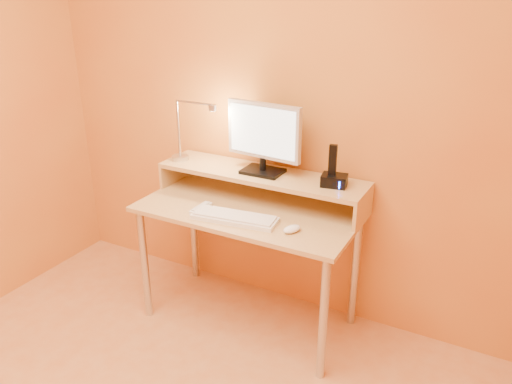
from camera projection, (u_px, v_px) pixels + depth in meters
The scene contains 25 objects.
wall_back at pixel (275, 101), 2.77m from camera, with size 3.00×0.04×2.50m, color gold.
desk_leg_fl at pixel (145, 264), 2.89m from camera, with size 0.04×0.04×0.69m, color #B7B7B7.
desk_leg_fr at pixel (323, 319), 2.41m from camera, with size 0.04×0.04×0.69m, color #B7B7B7.
desk_leg_bl at pixel (194, 230), 3.30m from camera, with size 0.04×0.04×0.69m, color #B7B7B7.
desk_leg_br at pixel (355, 271), 2.82m from camera, with size 0.04×0.04×0.69m, color #B7B7B7.
desk_lower at pixel (248, 211), 2.72m from camera, with size 1.20×0.60×0.03m, color tan.
shelf_riser_left at pixel (176, 171), 3.06m from camera, with size 0.02×0.30×0.14m, color tan.
shelf_riser_right at pixel (363, 208), 2.55m from camera, with size 0.02×0.30×0.14m, color tan.
desk_shelf at pixel (261, 175), 2.78m from camera, with size 1.20×0.30×0.03m, color tan.
monitor_foot at pixel (263, 171), 2.76m from camera, with size 0.22×0.16×0.02m, color black.
monitor_neck at pixel (263, 164), 2.75m from camera, with size 0.04×0.04×0.07m, color black.
monitor_panel at pixel (264, 131), 2.68m from camera, with size 0.45×0.04×0.30m, color #B7B8BC.
monitor_back at pixel (266, 130), 2.70m from camera, with size 0.40×0.01×0.26m, color black.
monitor_screen at pixel (262, 132), 2.67m from camera, with size 0.40×0.00×0.26m, color white.
lamp_base at pixel (180, 158), 2.97m from camera, with size 0.10×0.10×0.03m, color #B7B7B7.
lamp_post at pixel (179, 129), 2.90m from camera, with size 0.01×0.01×0.33m, color #B7B7B7.
lamp_arm at pixel (194, 103), 2.79m from camera, with size 0.01×0.01×0.24m, color #B7B7B7.
lamp_head at pixel (212, 108), 2.74m from camera, with size 0.04×0.04×0.03m, color #B7B7B7.
lamp_bulb at pixel (213, 111), 2.75m from camera, with size 0.03×0.03×0.00m, color #FFEAC6.
phone_dock at pixel (334, 180), 2.58m from camera, with size 0.13×0.10×0.06m, color black.
phone_handset at pixel (333, 160), 2.54m from camera, with size 0.04×0.03×0.16m, color black.
phone_led at pixel (339, 185), 2.52m from camera, with size 0.01×0.00×0.04m, color #1869FE.
keyboard at pixel (235, 218), 2.57m from camera, with size 0.45×0.14×0.02m, color white.
mouse at pixel (292, 229), 2.45m from camera, with size 0.06×0.10×0.03m, color white.
remote_control at pixel (201, 208), 2.69m from camera, with size 0.04×0.16×0.02m, color white.
Camera 1 is at (1.20, -0.98, 1.84)m, focal length 35.03 mm.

